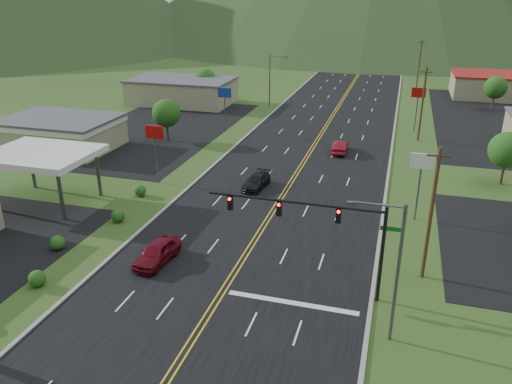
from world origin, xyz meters
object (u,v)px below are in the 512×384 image
(streetlight_east, at_px, (393,265))
(gas_canopy, at_px, (41,156))
(streetlight_west, at_px, (271,77))
(car_red_near, at_px, (157,253))
(car_red_far, at_px, (340,147))
(car_dark_mid, at_px, (256,182))
(traffic_signal, at_px, (323,223))

(streetlight_east, distance_m, gas_canopy, 35.28)
(streetlight_west, xyz_separation_m, car_red_near, (5.44, -55.59, -4.34))
(streetlight_west, xyz_separation_m, car_red_far, (15.46, -23.77, -4.39))
(streetlight_west, xyz_separation_m, car_dark_mid, (8.47, -38.54, -4.49))
(car_red_near, bearing_deg, streetlight_west, 100.99)
(streetlight_east, height_order, gas_canopy, streetlight_east)
(streetlight_east, relative_size, gas_canopy, 0.90)
(car_red_far, bearing_deg, car_dark_mid, 62.92)
(streetlight_east, height_order, car_red_near, streetlight_east)
(traffic_signal, relative_size, gas_canopy, 1.31)
(streetlight_east, relative_size, car_red_far, 1.87)
(streetlight_east, height_order, car_red_far, streetlight_east)
(car_red_near, relative_size, car_dark_mid, 1.04)
(car_dark_mid, bearing_deg, streetlight_west, 108.54)
(streetlight_east, bearing_deg, car_dark_mid, 123.83)
(gas_canopy, bearing_deg, streetlight_east, -19.88)
(streetlight_east, xyz_separation_m, streetlight_west, (-22.86, 60.00, 0.00))
(traffic_signal, height_order, car_dark_mid, traffic_signal)
(car_red_near, relative_size, car_red_far, 1.02)
(streetlight_east, distance_m, streetlight_west, 64.21)
(car_red_near, bearing_deg, car_red_far, 77.93)
(gas_canopy, height_order, car_red_near, gas_canopy)
(car_dark_mid, bearing_deg, gas_canopy, -147.14)
(gas_canopy, distance_m, car_red_near, 17.95)
(car_red_far, bearing_deg, car_red_near, 70.75)
(streetlight_east, xyz_separation_m, gas_canopy, (-33.18, 12.00, -0.31))
(streetlight_east, relative_size, streetlight_west, 1.00)
(gas_canopy, bearing_deg, car_dark_mid, 26.72)
(car_dark_mid, relative_size, car_red_far, 0.99)
(gas_canopy, bearing_deg, traffic_signal, -15.70)
(car_red_near, bearing_deg, streetlight_east, -8.81)
(car_red_near, bearing_deg, car_dark_mid, 85.31)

